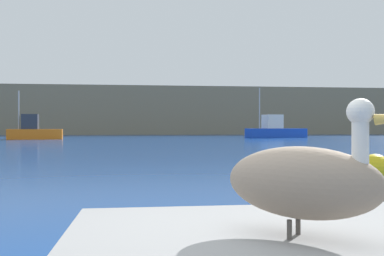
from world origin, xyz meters
The scene contains 5 objects.
hillside_backdrop centered at (0.00, 62.99, 3.53)m, with size 140.00×12.89×7.06m, color #7F755B.
pelican centered at (0.85, -0.44, 0.91)m, with size 1.06×0.98×0.81m.
fishing_boat_blue centered at (14.12, 41.01, 0.83)m, with size 6.75×2.96×5.37m.
fishing_boat_orange centered at (-10.33, 37.72, 0.81)m, with size 5.03×2.23×4.55m.
mooring_buoy centered at (4.76, 5.45, 0.32)m, with size 0.64×0.64×0.64m, color yellow.
Camera 1 is at (-0.09, -2.78, 1.23)m, focal length 38.90 mm.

